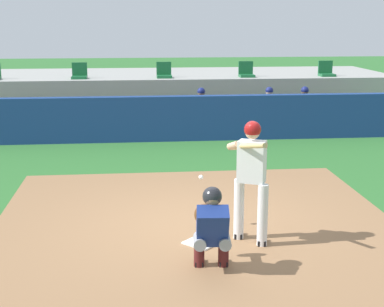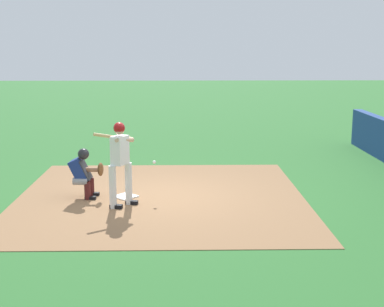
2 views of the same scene
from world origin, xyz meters
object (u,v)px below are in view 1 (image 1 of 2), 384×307
(dugout_player_0, at_px, (202,110))
(stadium_seat_3, at_px, (246,72))
(batter_at_plate, at_px, (251,174))
(stadium_seat_4, at_px, (326,72))
(dugout_player_1, at_px, (270,109))
(catcher_crouched, at_px, (211,225))
(stadium_seat_1, at_px, (79,74))
(home_plate, at_px, (202,242))
(stadium_seat_2, at_px, (164,73))
(dugout_player_2, at_px, (305,109))

(dugout_player_0, height_order, stadium_seat_3, stadium_seat_3)
(batter_at_plate, bearing_deg, stadium_seat_4, 66.13)
(stadium_seat_3, height_order, stadium_seat_4, same)
(dugout_player_0, relative_size, dugout_player_1, 1.00)
(catcher_crouched, xyz_separation_m, stadium_seat_1, (-2.61, 11.07, 0.93))
(stadium_seat_1, bearing_deg, home_plate, -75.67)
(dugout_player_0, xyz_separation_m, stadium_seat_2, (-0.94, 2.03, 0.86))
(home_plate, distance_m, batter_at_plate, 1.23)
(dugout_player_2, bearing_deg, dugout_player_0, 180.00)
(batter_at_plate, distance_m, dugout_player_2, 8.79)
(dugout_player_0, xyz_separation_m, dugout_player_1, (1.96, 0.00, 0.00))
(stadium_seat_4, bearing_deg, stadium_seat_3, 180.00)
(dugout_player_1, xyz_separation_m, stadium_seat_1, (-5.50, 2.03, 0.86))
(catcher_crouched, xyz_separation_m, stadium_seat_3, (2.59, 11.07, 0.93))
(dugout_player_0, height_order, stadium_seat_4, stadium_seat_4)
(dugout_player_1, bearing_deg, dugout_player_2, 0.00)
(dugout_player_0, distance_m, stadium_seat_2, 2.40)
(home_plate, height_order, stadium_seat_4, stadium_seat_4)
(home_plate, xyz_separation_m, stadium_seat_4, (5.20, 10.18, 1.51))
(home_plate, height_order, dugout_player_0, dugout_player_0)
(home_plate, height_order, stadium_seat_2, stadium_seat_2)
(dugout_player_2, bearing_deg, dugout_player_1, 180.00)
(dugout_player_2, bearing_deg, stadium_seat_3, 123.45)
(batter_at_plate, relative_size, catcher_crouched, 0.94)
(batter_at_plate, height_order, stadium_seat_3, stadium_seat_3)
(stadium_seat_3, bearing_deg, home_plate, -104.33)
(home_plate, bearing_deg, stadium_seat_4, 62.94)
(stadium_seat_1, height_order, stadium_seat_3, same)
(batter_at_plate, xyz_separation_m, stadium_seat_1, (-3.29, 10.19, 0.50))
(home_plate, distance_m, stadium_seat_4, 11.53)
(dugout_player_1, relative_size, stadium_seat_2, 2.71)
(catcher_crouched, bearing_deg, stadium_seat_2, 90.05)
(stadium_seat_1, xyz_separation_m, stadium_seat_2, (2.60, 0.00, 0.00))
(dugout_player_2, distance_m, stadium_seat_2, 4.52)
(catcher_crouched, height_order, stadium_seat_3, stadium_seat_3)
(dugout_player_2, height_order, stadium_seat_3, stadium_seat_3)
(catcher_crouched, height_order, dugout_player_0, dugout_player_0)
(stadium_seat_1, relative_size, stadium_seat_2, 1.00)
(batter_at_plate, relative_size, stadium_seat_3, 3.76)
(home_plate, bearing_deg, catcher_crouched, -89.40)
(dugout_player_0, bearing_deg, dugout_player_2, 0.00)
(catcher_crouched, height_order, dugout_player_2, dugout_player_2)
(dugout_player_0, bearing_deg, stadium_seat_1, 150.14)
(batter_at_plate, relative_size, dugout_player_2, 1.39)
(stadium_seat_1, bearing_deg, stadium_seat_4, 0.00)
(dugout_player_1, height_order, stadium_seat_3, stadium_seat_3)
(stadium_seat_2, bearing_deg, catcher_crouched, -89.95)
(dugout_player_1, bearing_deg, catcher_crouched, -107.77)
(dugout_player_1, distance_m, dugout_player_2, 1.04)
(batter_at_plate, bearing_deg, dugout_player_1, 74.82)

